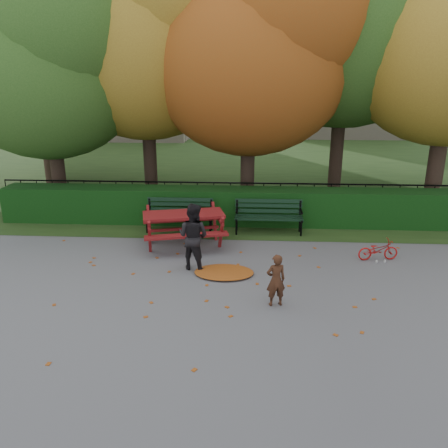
# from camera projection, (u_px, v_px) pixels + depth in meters

# --- Properties ---
(ground) EXTENTS (90.00, 90.00, 0.00)m
(ground) POSITION_uv_depth(u_px,v_px,m) (217.00, 293.00, 8.36)
(ground) COLOR slate
(ground) RESTS_ON ground
(grass_strip) EXTENTS (90.00, 90.00, 0.00)m
(grass_strip) POSITION_uv_depth(u_px,v_px,m) (238.00, 165.00, 21.67)
(grass_strip) COLOR #1F3715
(grass_strip) RESTS_ON ground
(building_left) EXTENTS (10.00, 7.00, 15.00)m
(building_left) POSITION_uv_depth(u_px,v_px,m) (119.00, 31.00, 31.33)
(building_left) COLOR tan
(building_left) RESTS_ON ground
(building_right) EXTENTS (9.00, 6.00, 12.00)m
(building_right) POSITION_uv_depth(u_px,v_px,m) (351.00, 55.00, 32.71)
(building_right) COLOR tan
(building_right) RESTS_ON ground
(hedge) EXTENTS (13.00, 0.90, 1.00)m
(hedge) POSITION_uv_depth(u_px,v_px,m) (229.00, 206.00, 12.48)
(hedge) COLOR black
(hedge) RESTS_ON ground
(iron_fence) EXTENTS (14.00, 0.04, 1.02)m
(iron_fence) POSITION_uv_depth(u_px,v_px,m) (230.00, 198.00, 13.23)
(iron_fence) COLOR black
(iron_fence) RESTS_ON ground
(tree_a) EXTENTS (5.88, 5.60, 7.48)m
(tree_a) POSITION_uv_depth(u_px,v_px,m) (52.00, 59.00, 12.59)
(tree_a) COLOR black
(tree_a) RESTS_ON ground
(tree_b) EXTENTS (6.72, 6.40, 8.79)m
(tree_b) POSITION_uv_depth(u_px,v_px,m) (153.00, 30.00, 13.28)
(tree_b) COLOR black
(tree_b) RESTS_ON ground
(tree_c) EXTENTS (6.30, 6.00, 8.00)m
(tree_c) POSITION_uv_depth(u_px,v_px,m) (261.00, 48.00, 12.52)
(tree_c) COLOR black
(tree_c) RESTS_ON ground
(tree_d) EXTENTS (7.14, 6.80, 9.58)m
(tree_d) POSITION_uv_depth(u_px,v_px,m) (362.00, 10.00, 13.20)
(tree_d) COLOR black
(tree_d) RESTS_ON ground
(tree_f) EXTENTS (6.93, 6.60, 9.19)m
(tree_f) POSITION_uv_depth(u_px,v_px,m) (40.00, 31.00, 15.83)
(tree_f) COLOR black
(tree_f) RESTS_ON ground
(bench_left) EXTENTS (1.80, 0.57, 0.88)m
(bench_left) POSITION_uv_depth(u_px,v_px,m) (180.00, 212.00, 11.79)
(bench_left) COLOR black
(bench_left) RESTS_ON ground
(bench_right) EXTENTS (1.80, 0.57, 0.88)m
(bench_right) POSITION_uv_depth(u_px,v_px,m) (269.00, 214.00, 11.66)
(bench_right) COLOR black
(bench_right) RESTS_ON ground
(picnic_table) EXTENTS (2.27, 1.99, 0.95)m
(picnic_table) POSITION_uv_depth(u_px,v_px,m) (184.00, 220.00, 10.64)
(picnic_table) COLOR maroon
(picnic_table) RESTS_ON ground
(leaf_pile) EXTENTS (1.50, 1.29, 0.09)m
(leaf_pile) POSITION_uv_depth(u_px,v_px,m) (224.00, 272.00, 9.18)
(leaf_pile) COLOR brown
(leaf_pile) RESTS_ON ground
(leaf_scatter) EXTENTS (9.00, 5.70, 0.01)m
(leaf_scatter) POSITION_uv_depth(u_px,v_px,m) (218.00, 286.00, 8.64)
(leaf_scatter) COLOR brown
(leaf_scatter) RESTS_ON ground
(child) EXTENTS (0.41, 0.32, 0.98)m
(child) POSITION_uv_depth(u_px,v_px,m) (276.00, 280.00, 7.75)
(child) COLOR #3F2214
(child) RESTS_ON ground
(adult) EXTENTS (0.87, 0.78, 1.45)m
(adult) POSITION_uv_depth(u_px,v_px,m) (193.00, 236.00, 9.28)
(adult) COLOR black
(adult) RESTS_ON ground
(bicycle) EXTENTS (0.95, 0.45, 0.48)m
(bicycle) POSITION_uv_depth(u_px,v_px,m) (378.00, 250.00, 9.86)
(bicycle) COLOR #B41210
(bicycle) RESTS_ON ground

